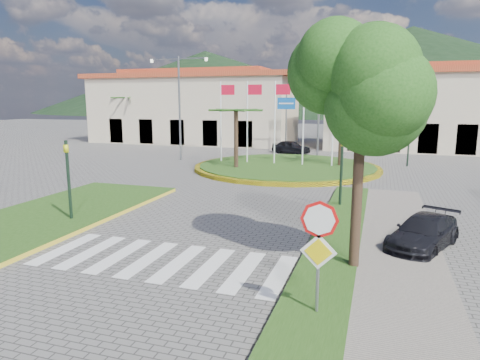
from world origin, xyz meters
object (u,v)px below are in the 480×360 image
(roundabout_island, at_px, (287,167))
(car_dark_b, at_px, (434,145))
(stop_sign, at_px, (319,241))
(white_van, at_px, (249,139))
(deciduous_tree, at_px, (363,81))
(car_side_right, at_px, (423,232))
(car_dark_a, at_px, (291,147))

(roundabout_island, height_order, car_dark_b, roundabout_island)
(stop_sign, bearing_deg, white_van, 109.17)
(deciduous_tree, height_order, car_side_right, deciduous_tree)
(deciduous_tree, bearing_deg, stop_sign, -101.18)
(car_dark_b, bearing_deg, car_dark_a, 97.29)
(car_dark_b, distance_m, car_side_right, 28.90)
(car_side_right, bearing_deg, white_van, 140.09)
(roundabout_island, relative_size, car_dark_a, 3.67)
(stop_sign, bearing_deg, car_dark_b, 80.25)
(white_van, bearing_deg, car_dark_b, -114.37)
(stop_sign, distance_m, deciduous_tree, 4.59)
(deciduous_tree, distance_m, car_dark_a, 26.98)
(roundabout_island, relative_size, white_van, 2.64)
(white_van, relative_size, car_dark_a, 1.39)
(car_dark_a, relative_size, car_side_right, 0.96)
(roundabout_island, distance_m, white_van, 16.27)
(roundabout_island, relative_size, deciduous_tree, 1.87)
(deciduous_tree, distance_m, white_van, 34.34)
(roundabout_island, xyz_separation_m, car_side_right, (7.50, -14.41, 0.35))
(car_side_right, bearing_deg, deciduous_tree, -104.35)
(stop_sign, relative_size, car_side_right, 0.73)
(car_dark_a, relative_size, car_dark_b, 0.89)
(stop_sign, height_order, car_dark_b, stop_sign)
(car_side_right, bearing_deg, car_dark_b, 106.75)
(white_van, bearing_deg, car_side_right, -176.61)
(car_dark_b, bearing_deg, roundabout_island, 125.52)
(stop_sign, bearing_deg, car_side_right, 65.21)
(car_side_right, bearing_deg, roundabout_island, 140.79)
(stop_sign, height_order, car_dark_a, stop_sign)
(deciduous_tree, relative_size, white_van, 1.41)
(car_dark_a, bearing_deg, stop_sign, -148.31)
(deciduous_tree, height_order, car_dark_a, deciduous_tree)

